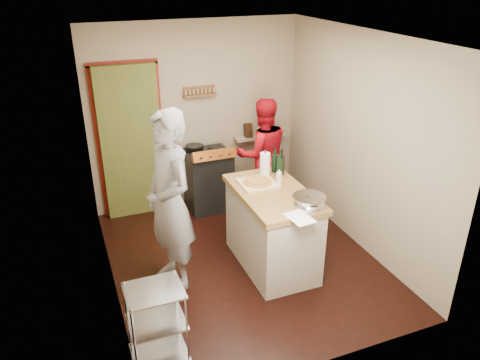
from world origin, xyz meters
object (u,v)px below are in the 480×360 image
object	(u,v)px
island	(273,227)
person_stripe	(170,202)
person_red	(262,154)
stove	(209,179)
wire_shelving	(157,323)

from	to	relation	value
island	person_stripe	world-z (taller)	person_stripe
person_stripe	person_red	distance (m)	2.11
stove	person_red	size ratio (longest dim) A/B	0.62
person_red	person_stripe	bearing A→B (deg)	44.40
stove	person_red	xyz separation A→B (m)	(0.73, -0.22, 0.36)
wire_shelving	island	distance (m)	1.86
island	stove	bearing A→B (deg)	98.40
island	person_stripe	xyz separation A→B (m)	(-1.15, 0.10, 0.49)
person_stripe	person_red	xyz separation A→B (m)	(1.64, 1.31, -0.19)
stove	wire_shelving	world-z (taller)	stove
stove	person_red	bearing A→B (deg)	-16.95
wire_shelving	person_stripe	distance (m)	1.30
person_stripe	island	bearing A→B (deg)	72.43
stove	person_stripe	size ratio (longest dim) A/B	0.51
stove	island	distance (m)	1.64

